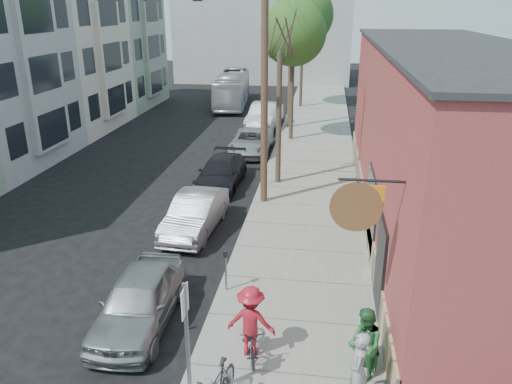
# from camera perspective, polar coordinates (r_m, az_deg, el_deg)

# --- Properties ---
(ground) EXTENTS (120.00, 120.00, 0.00)m
(ground) POSITION_cam_1_polar(r_m,az_deg,el_deg) (15.91, -10.91, -9.28)
(ground) COLOR black
(sidewalk) EXTENTS (4.50, 58.00, 0.15)m
(sidewalk) POSITION_cam_1_polar(r_m,az_deg,el_deg) (25.20, 6.32, 2.63)
(sidewalk) COLOR gray
(sidewalk) RESTS_ON ground
(cafe_building) EXTENTS (6.60, 20.20, 6.61)m
(cafe_building) POSITION_cam_1_polar(r_m,az_deg,el_deg) (18.99, 20.52, 5.53)
(cafe_building) COLOR #9A3B39
(cafe_building) RESTS_ON ground
(apartment_row) EXTENTS (6.30, 32.00, 9.00)m
(apartment_row) POSITION_cam_1_polar(r_m,az_deg,el_deg) (31.88, -24.24, 12.95)
(apartment_row) COLOR #90A088
(apartment_row) RESTS_ON ground
(end_cap_building) EXTENTS (18.00, 8.00, 12.00)m
(end_cap_building) POSITION_cam_1_polar(r_m,az_deg,el_deg) (55.42, 0.98, 18.83)
(end_cap_building) COLOR #A8A9A3
(end_cap_building) RESTS_ON ground
(sign_post) EXTENTS (0.07, 0.45, 2.80)m
(sign_post) POSITION_cam_1_polar(r_m,az_deg,el_deg) (10.22, -7.92, -15.65)
(sign_post) COLOR slate
(sign_post) RESTS_ON sidewalk
(parking_meter_near) EXTENTS (0.14, 0.14, 1.24)m
(parking_meter_near) POSITION_cam_1_polar(r_m,az_deg,el_deg) (14.23, -3.47, -8.21)
(parking_meter_near) COLOR slate
(parking_meter_near) RESTS_ON sidewalk
(parking_meter_far) EXTENTS (0.14, 0.14, 1.24)m
(parking_meter_far) POSITION_cam_1_polar(r_m,az_deg,el_deg) (22.53, 1.07, 2.98)
(parking_meter_far) COLOR slate
(parking_meter_far) RESTS_ON sidewalk
(utility_pole_near) EXTENTS (3.57, 0.28, 10.00)m
(utility_pole_near) POSITION_cam_1_polar(r_m,az_deg,el_deg) (19.52, 0.80, 13.53)
(utility_pole_near) COLOR #503A28
(utility_pole_near) RESTS_ON sidewalk
(utility_pole_far) EXTENTS (1.80, 0.28, 10.00)m
(utility_pole_far) POSITION_cam_1_polar(r_m,az_deg,el_deg) (32.98, 4.02, 16.33)
(utility_pole_far) COLOR #503A28
(utility_pole_far) RESTS_ON sidewalk
(tree_bare) EXTENTS (0.24, 0.24, 5.80)m
(tree_bare) POSITION_cam_1_polar(r_m,az_deg,el_deg) (22.24, 2.62, 8.24)
(tree_bare) COLOR #44392C
(tree_bare) RESTS_ON sidewalk
(tree_leafy_mid) EXTENTS (3.75, 3.75, 8.03)m
(tree_leafy_mid) POSITION_cam_1_polar(r_m,az_deg,el_deg) (29.67, 4.29, 17.66)
(tree_leafy_mid) COLOR #44392C
(tree_leafy_mid) RESTS_ON sidewalk
(tree_leafy_far) EXTENTS (4.55, 4.55, 9.16)m
(tree_leafy_far) POSITION_cam_1_polar(r_m,az_deg,el_deg) (39.96, 5.41, 19.46)
(tree_leafy_far) COLOR #44392C
(tree_leafy_far) RESTS_ON sidewalk
(patio_chair_a) EXTENTS (0.52, 0.52, 0.88)m
(patio_chair_a) POSITION_cam_1_polar(r_m,az_deg,el_deg) (12.03, 12.65, -17.03)
(patio_chair_a) COLOR #12421C
(patio_chair_a) RESTS_ON sidewalk
(patio_chair_b) EXTENTS (0.66, 0.66, 0.88)m
(patio_chair_b) POSITION_cam_1_polar(r_m,az_deg,el_deg) (11.96, 12.38, -17.26)
(patio_chair_b) COLOR #12421C
(patio_chair_b) RESTS_ON sidewalk
(patron_grey) EXTENTS (0.49, 0.68, 1.73)m
(patron_grey) POSITION_cam_1_polar(r_m,az_deg,el_deg) (10.75, 11.56, -19.35)
(patron_grey) COLOR gray
(patron_grey) RESTS_ON sidewalk
(patron_green) EXTENTS (0.79, 0.94, 1.70)m
(patron_green) POSITION_cam_1_polar(r_m,az_deg,el_deg) (11.44, 12.30, -16.68)
(patron_green) COLOR #296734
(patron_green) RESTS_ON sidewalk
(cyclist) EXTENTS (1.18, 0.74, 1.75)m
(cyclist) POSITION_cam_1_polar(r_m,az_deg,el_deg) (11.83, -0.59, -14.55)
(cyclist) COLOR maroon
(cyclist) RESTS_ON sidewalk
(cyclist_bike) EXTENTS (0.93, 1.72, 0.86)m
(cyclist_bike) POSITION_cam_1_polar(r_m,az_deg,el_deg) (12.09, -0.58, -16.29)
(cyclist_bike) COLOR black
(cyclist_bike) RESTS_ON sidewalk
(car_0) EXTENTS (1.80, 4.25, 1.43)m
(car_0) POSITION_cam_1_polar(r_m,az_deg,el_deg) (13.46, -13.22, -11.94)
(car_0) COLOR gray
(car_0) RESTS_ON ground
(car_1) EXTENTS (1.74, 4.31, 1.39)m
(car_1) POSITION_cam_1_polar(r_m,az_deg,el_deg) (18.29, -6.97, -2.48)
(car_1) COLOR #9C9DA4
(car_1) RESTS_ON ground
(car_2) EXTENTS (1.92, 4.52, 1.30)m
(car_2) POSITION_cam_1_polar(r_m,az_deg,el_deg) (22.73, -4.05, 2.20)
(car_2) COLOR black
(car_2) RESTS_ON ground
(car_3) EXTENTS (2.18, 4.63, 1.28)m
(car_3) POSITION_cam_1_polar(r_m,az_deg,el_deg) (27.95, -0.55, 5.78)
(car_3) COLOR #A4A8AC
(car_3) RESTS_ON ground
(car_4) EXTENTS (2.10, 5.14, 1.66)m
(car_4) POSITION_cam_1_polar(r_m,az_deg,el_deg) (33.64, 0.97, 8.69)
(car_4) COLOR #BABDC2
(car_4) RESTS_ON ground
(bus) EXTENTS (3.09, 9.65, 2.64)m
(bus) POSITION_cam_1_polar(r_m,az_deg,el_deg) (41.54, -2.74, 11.68)
(bus) COLOR silver
(bus) RESTS_ON ground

